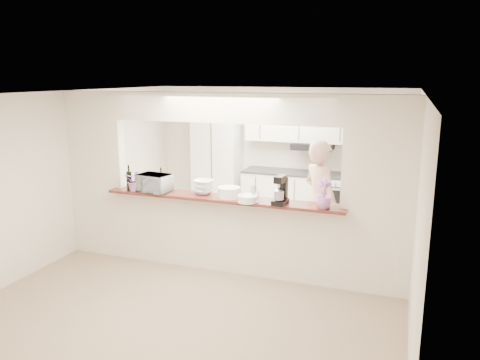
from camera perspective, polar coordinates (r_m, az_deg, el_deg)
The scene contains 19 objects.
floor at distance 6.82m, azimuth -1.99°, elevation -10.87°, with size 6.00×6.00×0.00m, color gray.
tile_overlay at distance 8.18m, azimuth 2.05°, elevation -6.76°, with size 5.00×2.90×0.01m, color beige.
partition at distance 6.37m, azimuth -2.10°, elevation 1.45°, with size 5.00×0.15×2.50m.
bar_counter at distance 6.60m, azimuth -2.05°, elevation -6.30°, with size 3.40×0.38×1.09m.
kitchen_cabinets at distance 9.06m, azimuth 3.24°, elevation 1.51°, with size 3.15×0.62×2.25m.
refrigerator at distance 8.66m, azimuth 17.41°, elevation -0.42°, with size 0.75×0.70×1.70m, color #ACACB1.
flower_left at distance 6.88m, azimuth -12.66°, elevation -0.04°, with size 0.28×0.24×0.31m, color #E579D5.
wine_bottle_a at distance 6.93m, azimuth -13.36°, elevation -0.05°, with size 0.08×0.08×0.38m.
wine_bottle_b at distance 6.91m, azimuth -9.58°, elevation -0.08°, with size 0.06×0.06×0.32m.
toaster_oven at distance 6.78m, azimuth -10.40°, elevation -0.37°, with size 0.46×0.31×0.25m, color silver.
serving_bowls at distance 6.56m, azimuth -4.47°, elevation -0.88°, with size 0.27×0.27×0.20m, color white.
plate_stack_a at distance 6.37m, azimuth -1.37°, elevation -1.51°, with size 0.31×0.31×0.14m.
plate_stack_b at distance 6.13m, azimuth 0.92°, elevation -2.30°, with size 0.27×0.27×0.09m.
red_bowl at distance 6.36m, azimuth -0.49°, elevation -1.90°, with size 0.14×0.14×0.07m, color maroon.
tan_bowl at distance 6.48m, azimuth -0.71°, elevation -1.61°, with size 0.15×0.15×0.07m, color #CDB890.
utensil_caddy at distance 6.15m, azimuth 1.30°, elevation -1.84°, with size 0.26×0.19×0.22m.
stand_mixer at distance 6.05m, azimuth 5.00°, elevation -1.37°, with size 0.19×0.27×0.38m.
flower_right at distance 5.90m, azimuth 10.21°, elevation -1.71°, with size 0.21×0.21×0.37m, color #B267BF.
person at distance 6.94m, azimuth 9.69°, elevation -2.70°, with size 0.66×0.43×1.81m, color tan.
Camera 1 is at (2.33, -5.80, 2.72)m, focal length 35.00 mm.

